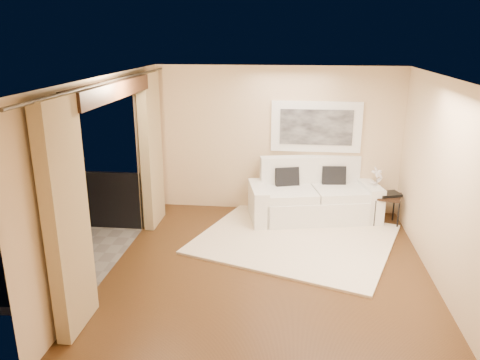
# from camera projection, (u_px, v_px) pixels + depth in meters

# --- Properties ---
(floor) EXTENTS (5.00, 5.00, 0.00)m
(floor) POSITION_uv_depth(u_px,v_px,m) (269.00, 271.00, 6.66)
(floor) COLOR #4F3117
(floor) RESTS_ON ground
(room_shell) EXTENTS (5.00, 6.40, 5.00)m
(room_shell) POSITION_uv_depth(u_px,v_px,m) (110.00, 90.00, 6.14)
(room_shell) COLOR white
(room_shell) RESTS_ON ground
(balcony) EXTENTS (1.81, 2.60, 1.17)m
(balcony) POSITION_uv_depth(u_px,v_px,m) (47.00, 248.00, 6.97)
(balcony) COLOR #605B56
(balcony) RESTS_ON ground
(curtains) EXTENTS (0.16, 4.80, 2.64)m
(curtains) POSITION_uv_depth(u_px,v_px,m) (119.00, 176.00, 6.49)
(curtains) COLOR tan
(curtains) RESTS_ON ground
(artwork) EXTENTS (1.62, 0.07, 0.92)m
(artwork) POSITION_uv_depth(u_px,v_px,m) (316.00, 127.00, 8.44)
(artwork) COLOR white
(artwork) RESTS_ON room_shell
(rug) EXTENTS (3.64, 3.40, 0.04)m
(rug) POSITION_uv_depth(u_px,v_px,m) (295.00, 239.00, 7.66)
(rug) COLOR #FFEDCD
(rug) RESTS_ON floor
(sofa) EXTENTS (2.42, 1.42, 1.09)m
(sofa) POSITION_uv_depth(u_px,v_px,m) (313.00, 198.00, 8.47)
(sofa) COLOR white
(sofa) RESTS_ON floor
(side_table) EXTENTS (0.61, 0.61, 0.54)m
(side_table) POSITION_uv_depth(u_px,v_px,m) (386.00, 198.00, 8.16)
(side_table) COLOR black
(side_table) RESTS_ON floor
(tray) EXTENTS (0.45, 0.39, 0.05)m
(tray) POSITION_uv_depth(u_px,v_px,m) (389.00, 194.00, 8.12)
(tray) COLOR black
(tray) RESTS_ON side_table
(orchid) EXTENTS (0.29, 0.28, 0.46)m
(orchid) POSITION_uv_depth(u_px,v_px,m) (377.00, 180.00, 8.21)
(orchid) COLOR white
(orchid) RESTS_ON side_table
(bistro_table) EXTENTS (0.63, 0.63, 0.68)m
(bistro_table) POSITION_uv_depth(u_px,v_px,m) (53.00, 230.00, 6.54)
(bistro_table) COLOR black
(bistro_table) RESTS_ON balcony
(balcony_chair_far) EXTENTS (0.52, 0.52, 1.02)m
(balcony_chair_far) POSITION_uv_depth(u_px,v_px,m) (55.00, 204.00, 7.60)
(balcony_chair_far) COLOR black
(balcony_chair_far) RESTS_ON balcony
(balcony_chair_near) EXTENTS (0.54, 0.54, 1.09)m
(balcony_chair_near) POSITION_uv_depth(u_px,v_px,m) (62.00, 218.00, 6.87)
(balcony_chair_near) COLOR black
(balcony_chair_near) RESTS_ON balcony
(ice_bucket) EXTENTS (0.18, 0.18, 0.20)m
(ice_bucket) POSITION_uv_depth(u_px,v_px,m) (44.00, 215.00, 6.58)
(ice_bucket) COLOR white
(ice_bucket) RESTS_ON bistro_table
(candle) EXTENTS (0.06, 0.06, 0.07)m
(candle) POSITION_uv_depth(u_px,v_px,m) (60.00, 219.00, 6.63)
(candle) COLOR red
(candle) RESTS_ON bistro_table
(vase) EXTENTS (0.04, 0.04, 0.18)m
(vase) POSITION_uv_depth(u_px,v_px,m) (44.00, 222.00, 6.37)
(vase) COLOR silver
(vase) RESTS_ON bistro_table
(glass_a) EXTENTS (0.06, 0.06, 0.12)m
(glass_a) POSITION_uv_depth(u_px,v_px,m) (56.00, 223.00, 6.40)
(glass_a) COLOR silver
(glass_a) RESTS_ON bistro_table
(glass_b) EXTENTS (0.06, 0.06, 0.12)m
(glass_b) POSITION_uv_depth(u_px,v_px,m) (64.00, 221.00, 6.47)
(glass_b) COLOR silver
(glass_b) RESTS_ON bistro_table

